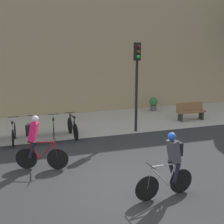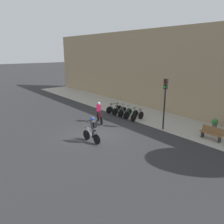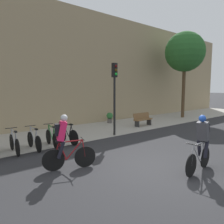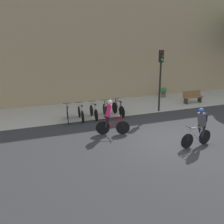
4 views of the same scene
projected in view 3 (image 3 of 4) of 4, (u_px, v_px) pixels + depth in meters
The scene contains 13 objects.
ground at pixel (158, 169), 7.05m from camera, with size 200.00×200.00×0.00m, color #2B2B2D.
kerb_strip at pixel (61, 135), 12.18m from camera, with size 44.00×4.50×0.01m, color #A39E93.
building_facade at pixel (40, 65), 13.66m from camera, with size 44.00×0.60×8.08m, color #9E8966.
cyclist_pink at pixel (64, 141), 6.93m from camera, with size 1.63×0.68×1.79m.
cyclist_grey at pixel (202, 141), 6.86m from camera, with size 1.75×0.49×1.79m.
parked_bike_1 at pixel (14, 143), 8.75m from camera, with size 0.46×1.72×0.98m.
parked_bike_2 at pixel (34, 140), 9.26m from camera, with size 0.46×1.71×0.98m.
parked_bike_3 at pixel (52, 137), 9.77m from camera, with size 0.46×1.68×0.97m.
parked_bike_4 at pixel (68, 135), 10.28m from camera, with size 0.46×1.72×0.99m.
traffic_light_pole at pixel (115, 86), 11.81m from camera, with size 0.26×0.30×3.93m.
bench at pixel (143, 119), 14.98m from camera, with size 1.52×0.44×0.89m.
street_tree_0 at pixel (185, 52), 18.67m from camera, with size 3.38×3.38×7.35m.
potted_plant at pixel (110, 117), 16.18m from camera, with size 0.48×0.48×0.78m.
Camera 3 is at (-5.51, -4.24, 2.64)m, focal length 35.00 mm.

